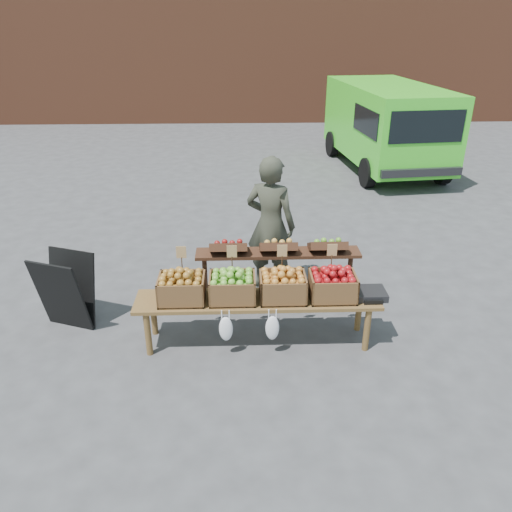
{
  "coord_description": "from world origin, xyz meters",
  "views": [
    {
      "loc": [
        0.65,
        -4.66,
        3.39
      ],
      "look_at": [
        0.83,
        0.59,
        0.85
      ],
      "focal_mm": 35.0,
      "sensor_mm": 36.0,
      "label": 1
    }
  ],
  "objects_px": {
    "display_bench": "(258,320)",
    "crate_golden_apples": "(182,289)",
    "crate_green_apples": "(333,286)",
    "chalkboard_sign": "(66,291)",
    "back_table": "(278,272)",
    "crate_red_apples": "(283,287)",
    "crate_russet_pears": "(232,288)",
    "vendor": "(271,225)",
    "delivery_van": "(386,128)",
    "weighing_scale": "(370,293)"
  },
  "relations": [
    {
      "from": "display_bench",
      "to": "crate_red_apples",
      "type": "height_order",
      "value": "crate_red_apples"
    },
    {
      "from": "crate_golden_apples",
      "to": "weighing_scale",
      "type": "distance_m",
      "value": 2.08
    },
    {
      "from": "display_bench",
      "to": "crate_golden_apples",
      "type": "bearing_deg",
      "value": 180.0
    },
    {
      "from": "crate_russet_pears",
      "to": "crate_green_apples",
      "type": "height_order",
      "value": "same"
    },
    {
      "from": "weighing_scale",
      "to": "back_table",
      "type": "bearing_deg",
      "value": 143.53
    },
    {
      "from": "crate_russet_pears",
      "to": "crate_red_apples",
      "type": "relative_size",
      "value": 1.0
    },
    {
      "from": "delivery_van",
      "to": "vendor",
      "type": "height_order",
      "value": "delivery_van"
    },
    {
      "from": "crate_golden_apples",
      "to": "crate_russet_pears",
      "type": "height_order",
      "value": "same"
    },
    {
      "from": "vendor",
      "to": "crate_red_apples",
      "type": "relative_size",
      "value": 3.68
    },
    {
      "from": "display_bench",
      "to": "weighing_scale",
      "type": "relative_size",
      "value": 7.94
    },
    {
      "from": "delivery_van",
      "to": "crate_golden_apples",
      "type": "relative_size",
      "value": 8.74
    },
    {
      "from": "display_bench",
      "to": "crate_red_apples",
      "type": "bearing_deg",
      "value": 0.0
    },
    {
      "from": "crate_red_apples",
      "to": "crate_golden_apples",
      "type": "bearing_deg",
      "value": 180.0
    },
    {
      "from": "crate_green_apples",
      "to": "weighing_scale",
      "type": "bearing_deg",
      "value": 0.0
    },
    {
      "from": "back_table",
      "to": "crate_russet_pears",
      "type": "xyz_separation_m",
      "value": [
        -0.55,
        -0.72,
        0.19
      ]
    },
    {
      "from": "display_bench",
      "to": "chalkboard_sign",
      "type": "bearing_deg",
      "value": 169.62
    },
    {
      "from": "display_bench",
      "to": "crate_golden_apples",
      "type": "relative_size",
      "value": 5.4
    },
    {
      "from": "delivery_van",
      "to": "weighing_scale",
      "type": "height_order",
      "value": "delivery_van"
    },
    {
      "from": "crate_russet_pears",
      "to": "weighing_scale",
      "type": "xyz_separation_m",
      "value": [
        1.53,
        0.0,
        -0.1
      ]
    },
    {
      "from": "vendor",
      "to": "display_bench",
      "type": "xyz_separation_m",
      "value": [
        -0.22,
        -1.28,
        -0.64
      ]
    },
    {
      "from": "back_table",
      "to": "display_bench",
      "type": "height_order",
      "value": "back_table"
    },
    {
      "from": "chalkboard_sign",
      "to": "back_table",
      "type": "relative_size",
      "value": 0.45
    },
    {
      "from": "delivery_van",
      "to": "back_table",
      "type": "distance_m",
      "value": 7.08
    },
    {
      "from": "vendor",
      "to": "back_table",
      "type": "relative_size",
      "value": 0.88
    },
    {
      "from": "vendor",
      "to": "crate_golden_apples",
      "type": "height_order",
      "value": "vendor"
    },
    {
      "from": "chalkboard_sign",
      "to": "delivery_van",
      "type": "bearing_deg",
      "value": 70.76
    },
    {
      "from": "delivery_van",
      "to": "vendor",
      "type": "distance_m",
      "value": 6.6
    },
    {
      "from": "display_bench",
      "to": "crate_green_apples",
      "type": "height_order",
      "value": "crate_green_apples"
    },
    {
      "from": "delivery_van",
      "to": "crate_golden_apples",
      "type": "bearing_deg",
      "value": -126.47
    },
    {
      "from": "crate_green_apples",
      "to": "vendor",
      "type": "bearing_deg",
      "value": 115.47
    },
    {
      "from": "delivery_van",
      "to": "chalkboard_sign",
      "type": "xyz_separation_m",
      "value": [
        -5.54,
        -6.7,
        -0.51
      ]
    },
    {
      "from": "delivery_van",
      "to": "crate_green_apples",
      "type": "xyz_separation_m",
      "value": [
        -2.48,
        -7.11,
        -0.27
      ]
    },
    {
      "from": "crate_golden_apples",
      "to": "crate_red_apples",
      "type": "height_order",
      "value": "same"
    },
    {
      "from": "delivery_van",
      "to": "crate_russet_pears",
      "type": "xyz_separation_m",
      "value": [
        -3.58,
        -7.11,
        -0.27
      ]
    },
    {
      "from": "back_table",
      "to": "crate_red_apples",
      "type": "height_order",
      "value": "back_table"
    },
    {
      "from": "back_table",
      "to": "crate_golden_apples",
      "type": "relative_size",
      "value": 4.2
    },
    {
      "from": "chalkboard_sign",
      "to": "crate_golden_apples",
      "type": "distance_m",
      "value": 1.49
    },
    {
      "from": "crate_green_apples",
      "to": "chalkboard_sign",
      "type": "bearing_deg",
      "value": 172.38
    },
    {
      "from": "crate_green_apples",
      "to": "back_table",
      "type": "bearing_deg",
      "value": 127.33
    },
    {
      "from": "crate_golden_apples",
      "to": "back_table",
      "type": "bearing_deg",
      "value": 33.18
    },
    {
      "from": "back_table",
      "to": "crate_russet_pears",
      "type": "distance_m",
      "value": 0.93
    },
    {
      "from": "crate_red_apples",
      "to": "back_table",
      "type": "bearing_deg",
      "value": 89.92
    },
    {
      "from": "chalkboard_sign",
      "to": "display_bench",
      "type": "height_order",
      "value": "chalkboard_sign"
    },
    {
      "from": "crate_green_apples",
      "to": "crate_russet_pears",
      "type": "bearing_deg",
      "value": 180.0
    },
    {
      "from": "crate_golden_apples",
      "to": "display_bench",
      "type": "bearing_deg",
      "value": 0.0
    },
    {
      "from": "crate_golden_apples",
      "to": "crate_russet_pears",
      "type": "xyz_separation_m",
      "value": [
        0.55,
        0.0,
        0.0
      ]
    },
    {
      "from": "delivery_van",
      "to": "crate_golden_apples",
      "type": "height_order",
      "value": "delivery_van"
    },
    {
      "from": "display_bench",
      "to": "crate_russet_pears",
      "type": "distance_m",
      "value": 0.51
    },
    {
      "from": "crate_red_apples",
      "to": "crate_russet_pears",
      "type": "bearing_deg",
      "value": 180.0
    },
    {
      "from": "back_table",
      "to": "crate_golden_apples",
      "type": "bearing_deg",
      "value": -146.82
    }
  ]
}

